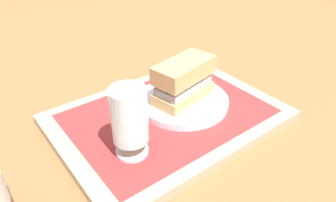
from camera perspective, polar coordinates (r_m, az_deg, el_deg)
The scene contains 6 objects.
ground_plane at distance 0.64m, azimuth -0.00°, elevation -3.74°, with size 3.00×3.00×0.00m, color olive.
tray at distance 0.64m, azimuth -0.00°, elevation -3.02°, with size 0.44×0.32×0.02m, color tan.
placemat at distance 0.63m, azimuth -0.00°, elevation -2.24°, with size 0.38×0.27×0.00m, color #9E2D2D.
plate at distance 0.66m, azimuth 2.75°, elevation 0.01°, with size 0.19×0.19×0.01m, color white.
sandwich at distance 0.63m, azimuth 2.68°, elevation 3.72°, with size 0.14×0.09×0.08m.
beer_glass at distance 0.50m, azimuth -7.02°, elevation -3.20°, with size 0.06×0.06×0.12m.
Camera 1 is at (0.32, 0.41, 0.38)m, focal length 33.40 mm.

